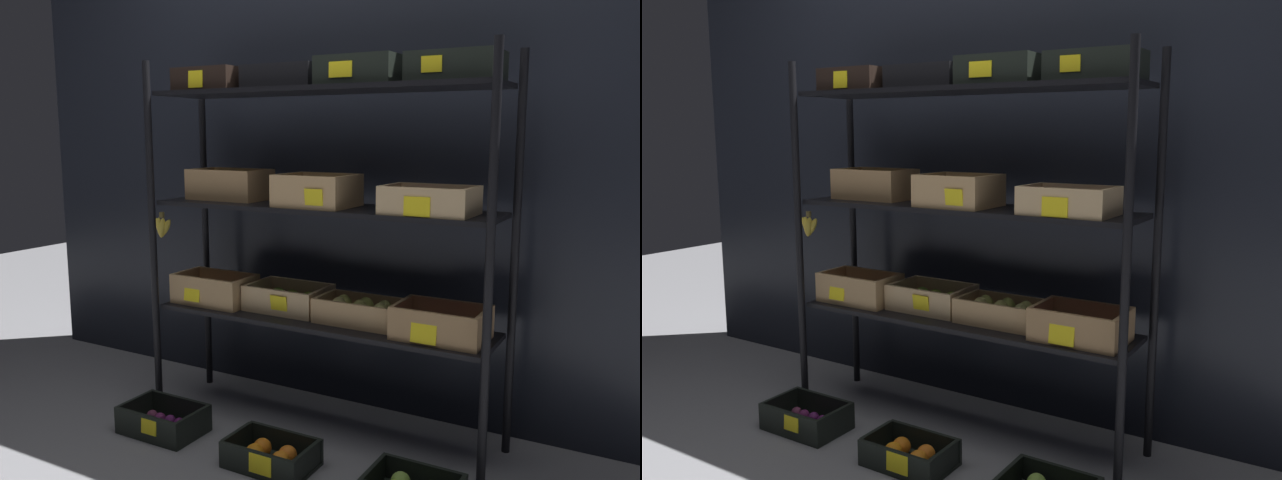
{
  "view_description": "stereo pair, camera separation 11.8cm",
  "coord_description": "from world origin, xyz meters",
  "views": [
    {
      "loc": [
        1.32,
        -2.34,
        1.27
      ],
      "look_at": [
        0.0,
        0.0,
        0.83
      ],
      "focal_mm": 36.84,
      "sensor_mm": 36.0,
      "label": 1
    },
    {
      "loc": [
        1.43,
        -2.28,
        1.27
      ],
      "look_at": [
        0.0,
        0.0,
        0.83
      ],
      "focal_mm": 36.84,
      "sensor_mm": 36.0,
      "label": 2
    }
  ],
  "objects": [
    {
      "name": "crate_ground_orange",
      "position": [
        -0.0,
        -0.38,
        0.04
      ],
      "size": [
        0.34,
        0.22,
        0.11
      ],
      "color": "black",
      "rests_on": "ground_plane"
    },
    {
      "name": "crate_ground_plum",
      "position": [
        -0.57,
        -0.36,
        0.04
      ],
      "size": [
        0.35,
        0.24,
        0.12
      ],
      "color": "black",
      "rests_on": "ground_plane"
    },
    {
      "name": "display_rack",
      "position": [
        -0.01,
        0.0,
        0.95
      ],
      "size": [
        1.63,
        0.4,
        1.58
      ],
      "color": "black",
      "rests_on": "ground_plane"
    },
    {
      "name": "storefront_wall",
      "position": [
        0.0,
        0.38,
        1.21
      ],
      "size": [
        3.92,
        0.12,
        2.42
      ],
      "primitive_type": "cube",
      "color": "black",
      "rests_on": "ground_plane"
    },
    {
      "name": "ground_plane",
      "position": [
        0.0,
        0.0,
        0.0
      ],
      "size": [
        10.0,
        10.0,
        0.0
      ],
      "primitive_type": "plane",
      "color": "gray"
    }
  ]
}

